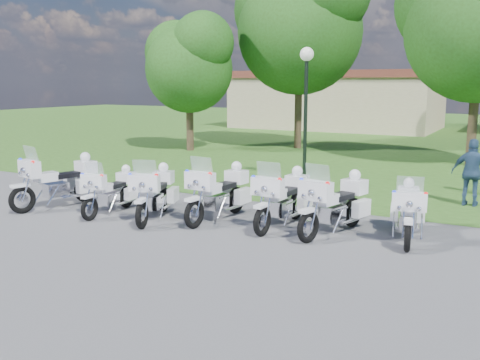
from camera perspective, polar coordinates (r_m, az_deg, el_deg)
The scene contains 15 objects.
ground at distance 12.59m, azimuth -5.18°, elevation -4.87°, with size 100.00×100.00×0.00m, color #58585D.
grass_lawn at distance 37.82m, azimuth 18.39°, elevation 4.85°, with size 100.00×48.00×0.01m, color #2F591C.
motorcycle_0 at distance 15.10m, azimuth -18.66°, elevation -0.04°, with size 1.23×2.50×1.71m.
motorcycle_1 at distance 14.03m, azimuth -13.56°, elevation -1.06°, with size 0.80×2.10×1.41m.
motorcycle_2 at distance 13.22m, azimuth -9.06°, elevation -1.30°, with size 1.25×2.24×1.56m.
motorcycle_3 at distance 12.99m, azimuth -2.20°, elevation -1.26°, with size 0.89×2.43×1.63m.
motorcycle_4 at distance 12.42m, azimuth 4.62°, elevation -1.88°, with size 0.83×2.39×1.61m.
motorcycle_5 at distance 11.97m, azimuth 10.18°, elevation -2.42°, with size 1.18×2.39×1.64m.
motorcycle_6 at distance 11.89m, azimuth 17.49°, elevation -3.15°, with size 1.01×2.18×1.48m.
lamp_post at distance 17.33m, azimuth 7.07°, elevation 10.29°, with size 0.44×0.44×4.39m.
tree_0 at distance 26.32m, azimuth -5.51°, elevation 12.57°, with size 4.91×4.19×6.55m.
tree_1 at distance 27.46m, azimuth 6.34°, elevation 16.61°, with size 7.15×6.10×9.54m.
tree_2 at distance 23.36m, azimuth 24.20°, elevation 15.82°, with size 6.65×5.68×8.87m.
building_west at distance 40.17m, azimuth 10.31°, elevation 8.46°, with size 14.56×8.32×4.10m.
bystander_c at distance 15.62m, azimuth 23.53°, elevation 0.70°, with size 1.07×0.44×1.82m, color navy.
Camera 1 is at (6.82, -10.05, 3.30)m, focal length 40.00 mm.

